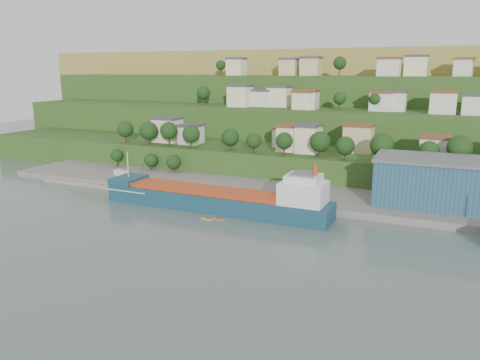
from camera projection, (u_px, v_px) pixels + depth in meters
The scene contains 10 objects.
ground at pixel (222, 220), 119.83m from camera, with size 500.00×500.00×0.00m, color #4E5F57.
quay at pixel (325, 202), 136.70m from camera, with size 220.00×26.00×4.00m, color slate.
pebble_beach at pixel (107, 182), 161.32m from camera, with size 40.00×18.00×2.40m, color slate.
hillside at pixel (352, 137), 269.51m from camera, with size 360.00×210.59×96.00m.
cargo_ship_near at pixel (222, 201), 128.01m from camera, with size 65.35×10.74×16.79m.
warehouse at pixel (434, 181), 126.01m from camera, with size 31.38×19.63×12.80m.
caravan at pixel (121, 174), 161.85m from camera, with size 5.64×2.35×2.63m, color silver.
dinghy at pixel (141, 182), 154.09m from camera, with size 3.57×1.34×0.71m, color silver.
kayak_orange at pixel (219, 219), 120.20m from camera, with size 3.33×0.84×0.82m.
kayak_yellow at pixel (207, 219), 120.33m from camera, with size 3.30×0.82×0.82m.
Camera 1 is at (51.15, -102.27, 37.59)m, focal length 35.00 mm.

